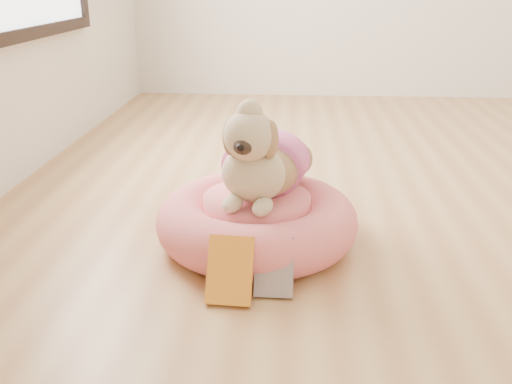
# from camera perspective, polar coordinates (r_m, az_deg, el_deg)

# --- Properties ---
(floor) EXTENTS (4.50, 4.50, 0.00)m
(floor) POSITION_cam_1_polar(r_m,az_deg,el_deg) (2.74, 18.32, -0.11)
(floor) COLOR #AF7A49
(floor) RESTS_ON ground
(pet_bed) EXTENTS (0.73, 0.73, 0.19)m
(pet_bed) POSITION_cam_1_polar(r_m,az_deg,el_deg) (2.09, 0.09, -2.89)
(pet_bed) COLOR #D85F54
(pet_bed) RESTS_ON floor
(dog) EXTENTS (0.46, 0.59, 0.38)m
(dog) POSITION_cam_1_polar(r_m,az_deg,el_deg) (1.99, 0.61, 4.83)
(dog) COLOR brown
(dog) RESTS_ON pet_bed
(book_yellow) EXTENTS (0.14, 0.13, 0.19)m
(book_yellow) POSITION_cam_1_polar(r_m,az_deg,el_deg) (1.74, -2.62, -7.83)
(book_yellow) COLOR yellow
(book_yellow) RESTS_ON floor
(book_white) EXTENTS (0.12, 0.11, 0.17)m
(book_white) POSITION_cam_1_polar(r_m,az_deg,el_deg) (1.78, 1.82, -7.53)
(book_white) COLOR white
(book_white) RESTS_ON floor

